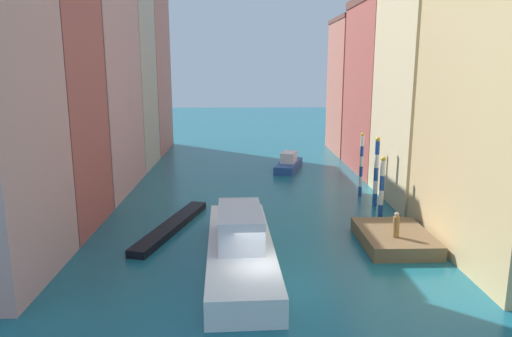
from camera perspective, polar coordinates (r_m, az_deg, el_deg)
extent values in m
plane|color=#196070|center=(45.44, -0.58, -0.53)|extent=(154.00, 154.00, 0.00)
cube|color=#B25147|center=(31.68, -26.65, 11.26)|extent=(7.88, 7.22, 20.31)
cube|color=tan|center=(40.51, -20.84, 9.30)|extent=(7.88, 11.14, 17.00)
cube|color=#BCB299|center=(49.86, -17.36, 12.64)|extent=(7.88, 8.02, 21.74)
cube|color=#C6705B|center=(58.92, -14.84, 11.11)|extent=(7.88, 10.17, 18.65)
cube|color=beige|center=(37.72, 21.78, 10.11)|extent=(7.88, 9.32, 18.35)
cube|color=#B25147|center=(47.48, 16.69, 9.08)|extent=(7.88, 11.05, 15.70)
cube|color=#C6705B|center=(57.91, 13.29, 9.44)|extent=(7.88, 9.54, 15.15)
cube|color=brown|center=(58.12, 13.68, 17.14)|extent=(8.04, 9.73, 0.46)
cube|color=brown|center=(28.35, 16.40, -8.06)|extent=(3.81, 5.31, 0.79)
cylinder|color=olive|center=(27.15, 16.59, -6.78)|extent=(0.36, 0.36, 1.17)
sphere|color=tan|center=(26.93, 16.68, -5.34)|extent=(0.26, 0.26, 0.26)
cylinder|color=#1E479E|center=(32.68, 14.81, -5.09)|extent=(0.31, 0.31, 0.99)
cylinder|color=white|center=(32.41, 14.90, -3.41)|extent=(0.31, 0.31, 0.99)
cylinder|color=#1E479E|center=(32.17, 15.00, -1.71)|extent=(0.31, 0.31, 0.99)
cylinder|color=white|center=(31.95, 15.10, 0.02)|extent=(0.31, 0.31, 0.99)
sphere|color=gold|center=(31.83, 15.16, 1.12)|extent=(0.34, 0.34, 0.34)
cylinder|color=#1E479E|center=(35.57, 14.16, -3.68)|extent=(0.32, 0.32, 0.96)
cylinder|color=white|center=(35.33, 14.24, -2.18)|extent=(0.32, 0.32, 0.96)
cylinder|color=#1E479E|center=(35.11, 14.32, -0.66)|extent=(0.32, 0.32, 0.96)
cylinder|color=white|center=(34.92, 14.40, 0.88)|extent=(0.32, 0.32, 0.96)
cylinder|color=#1E479E|center=(34.75, 14.49, 2.44)|extent=(0.32, 0.32, 0.96)
sphere|color=gold|center=(34.66, 14.54, 3.43)|extent=(0.35, 0.35, 0.35)
cylinder|color=#1E479E|center=(38.00, 12.47, -2.72)|extent=(0.26, 0.26, 0.80)
cylinder|color=white|center=(37.81, 12.53, -1.54)|extent=(0.26, 0.26, 0.80)
cylinder|color=#1E479E|center=(37.63, 12.58, -0.35)|extent=(0.26, 0.26, 0.80)
cylinder|color=white|center=(37.47, 12.64, 0.85)|extent=(0.26, 0.26, 0.80)
cylinder|color=#1E479E|center=(37.32, 12.69, 2.06)|extent=(0.26, 0.26, 0.80)
cylinder|color=white|center=(37.20, 12.75, 3.28)|extent=(0.26, 0.26, 0.80)
sphere|color=gold|center=(37.13, 12.79, 4.05)|extent=(0.28, 0.28, 0.28)
cube|color=white|center=(24.62, -1.91, -10.08)|extent=(3.76, 12.95, 1.26)
cube|color=silver|center=(24.11, -1.93, -6.87)|extent=(2.37, 4.64, 1.65)
cube|color=black|center=(30.15, -10.15, -6.87)|extent=(3.60, 9.68, 0.44)
cube|color=#234C93|center=(46.95, 3.97, 0.33)|extent=(3.40, 6.12, 0.76)
cube|color=silver|center=(46.78, 3.99, 1.39)|extent=(1.87, 2.49, 1.01)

